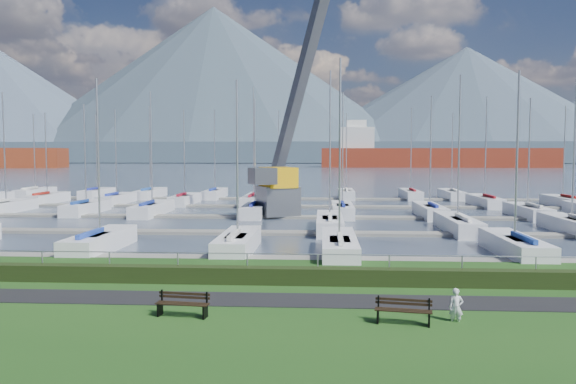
# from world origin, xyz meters

# --- Properties ---
(path) EXTENTS (160.00, 2.00, 0.04)m
(path) POSITION_xyz_m (0.00, -3.00, 0.01)
(path) COLOR black
(path) RESTS_ON grass
(water) EXTENTS (800.00, 540.00, 0.20)m
(water) POSITION_xyz_m (0.00, 260.00, -0.40)
(water) COLOR #3E495B
(hedge) EXTENTS (80.00, 0.70, 0.70)m
(hedge) POSITION_xyz_m (0.00, -0.40, 0.35)
(hedge) COLOR black
(hedge) RESTS_ON grass
(fence) EXTENTS (80.00, 0.04, 0.04)m
(fence) POSITION_xyz_m (0.00, 0.00, 1.20)
(fence) COLOR #9CA0A5
(fence) RESTS_ON grass
(foothill) EXTENTS (900.00, 80.00, 12.00)m
(foothill) POSITION_xyz_m (0.00, 330.00, 6.00)
(foothill) COLOR #495C6B
(foothill) RESTS_ON water
(mountains) EXTENTS (1190.00, 360.00, 115.00)m
(mountains) POSITION_xyz_m (7.35, 404.62, 46.68)
(mountains) COLOR #3B4656
(mountains) RESTS_ON water
(docks) EXTENTS (90.00, 41.60, 0.25)m
(docks) POSITION_xyz_m (0.00, 26.00, -0.22)
(docks) COLOR slate
(docks) RESTS_ON water
(bench_left) EXTENTS (1.84, 0.65, 0.85)m
(bench_left) POSITION_xyz_m (-2.46, -5.27, 0.42)
(bench_left) COLOR black
(bench_left) RESTS_ON grass
(bench_right) EXTENTS (1.84, 0.71, 0.85)m
(bench_right) POSITION_xyz_m (4.79, -5.63, 0.42)
(bench_right) COLOR black
(bench_right) RESTS_ON grass
(person) EXTENTS (0.49, 0.35, 1.24)m
(person) POSITION_xyz_m (6.53, -5.28, 0.62)
(person) COLOR silver
(person) RESTS_ON grass
(crane) EXTENTS (7.92, 12.84, 22.35)m
(crane) POSITION_xyz_m (-1.34, 27.85, 5.33)
(crane) COLOR slate
(crane) RESTS_ON water
(cargo_ship_mid) EXTENTS (94.55, 18.79, 21.50)m
(cargo_ship_mid) POSITION_xyz_m (44.62, 210.97, 3.59)
(cargo_ship_mid) COLOR maroon
(cargo_ship_mid) RESTS_ON water
(sailboat_fleet) EXTENTS (75.50, 49.21, 13.35)m
(sailboat_fleet) POSITION_xyz_m (-2.08, 29.14, 5.35)
(sailboat_fleet) COLOR beige
(sailboat_fleet) RESTS_ON water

